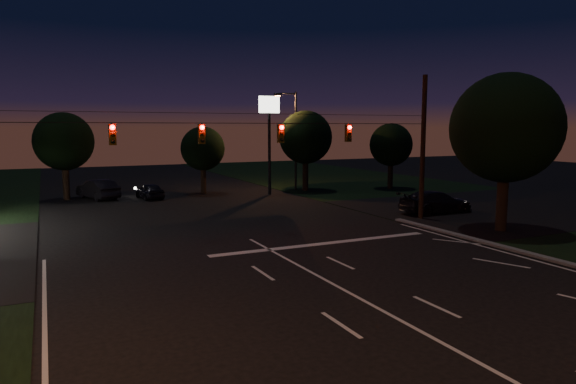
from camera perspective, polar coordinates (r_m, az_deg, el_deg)
ground at (r=15.21m, az=16.01°, el=-15.45°), size 140.00×140.00×0.00m
cross_street_right at (r=39.98m, az=22.43°, el=-1.67°), size 20.00×16.00×0.02m
stop_bar at (r=25.87m, az=4.06°, el=-5.73°), size 12.00×0.50×0.01m
utility_pole_right at (r=33.76m, az=14.51°, el=-2.90°), size 0.30×0.30×9.00m
signal_span at (r=27.10m, az=-5.06°, el=6.58°), size 24.00×0.40×1.56m
pole_sign_right at (r=44.04m, az=-2.10°, el=7.79°), size 1.80×0.30×8.40m
street_light_right_far at (r=47.21m, az=0.57°, el=6.54°), size 2.20×0.35×9.00m
tree_right_near at (r=30.85m, az=22.85°, el=6.44°), size 6.00×6.00×8.76m
tree_far_b at (r=44.60m, az=-23.62°, el=5.09°), size 4.60×4.60×6.98m
tree_far_c at (r=45.33m, az=-9.47°, el=4.72°), size 3.80×3.80×5.86m
tree_far_d at (r=46.79m, az=1.91°, el=6.02°), size 4.80×4.80×7.30m
tree_far_e at (r=49.34m, az=11.32°, el=5.12°), size 4.00×4.00×6.18m
car_oncoming_a at (r=43.28m, az=-15.11°, el=0.12°), size 1.97×3.90×1.27m
car_oncoming_b at (r=44.41m, az=-20.38°, el=0.29°), size 3.17×5.09×1.58m
car_cross at (r=36.09m, az=16.10°, el=-1.08°), size 5.29×2.22×1.53m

